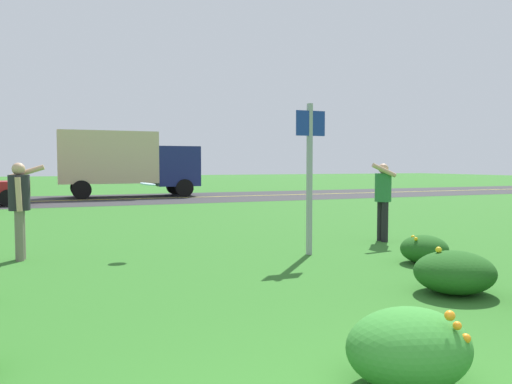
{
  "coord_description": "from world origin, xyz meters",
  "views": [
    {
      "loc": [
        -1.7,
        -1.63,
        1.62
      ],
      "look_at": [
        2.04,
        7.66,
        1.06
      ],
      "focal_mm": 34.78,
      "sensor_mm": 36.0,
      "label": 1
    }
  ],
  "objects_px": {
    "box_truck_navy": "(127,161)",
    "frisbee_pale_blue": "(148,184)",
    "person_thrower_dark_shirt": "(20,202)",
    "sign_post_by_roadside": "(310,164)",
    "person_catcher_green_shirt": "(383,195)"
  },
  "relations": [
    {
      "from": "sign_post_by_roadside",
      "to": "frisbee_pale_blue",
      "type": "relative_size",
      "value": 9.63
    },
    {
      "from": "frisbee_pale_blue",
      "to": "person_catcher_green_shirt",
      "type": "bearing_deg",
      "value": -4.3
    },
    {
      "from": "box_truck_navy",
      "to": "frisbee_pale_blue",
      "type": "bearing_deg",
      "value": -96.05
    },
    {
      "from": "sign_post_by_roadside",
      "to": "person_thrower_dark_shirt",
      "type": "height_order",
      "value": "sign_post_by_roadside"
    },
    {
      "from": "sign_post_by_roadside",
      "to": "person_thrower_dark_shirt",
      "type": "distance_m",
      "value": 5.0
    },
    {
      "from": "person_thrower_dark_shirt",
      "to": "frisbee_pale_blue",
      "type": "distance_m",
      "value": 2.14
    },
    {
      "from": "person_catcher_green_shirt",
      "to": "frisbee_pale_blue",
      "type": "relative_size",
      "value": 5.88
    },
    {
      "from": "person_catcher_green_shirt",
      "to": "frisbee_pale_blue",
      "type": "distance_m",
      "value": 4.84
    },
    {
      "from": "sign_post_by_roadside",
      "to": "person_catcher_green_shirt",
      "type": "distance_m",
      "value": 2.39
    },
    {
      "from": "person_thrower_dark_shirt",
      "to": "person_catcher_green_shirt",
      "type": "xyz_separation_m",
      "value": [
        6.92,
        -0.58,
        -0.01
      ]
    },
    {
      "from": "sign_post_by_roadside",
      "to": "box_truck_navy",
      "type": "xyz_separation_m",
      "value": [
        -0.93,
        17.45,
        0.18
      ]
    },
    {
      "from": "person_thrower_dark_shirt",
      "to": "frisbee_pale_blue",
      "type": "height_order",
      "value": "person_thrower_dark_shirt"
    },
    {
      "from": "sign_post_by_roadside",
      "to": "box_truck_navy",
      "type": "bearing_deg",
      "value": 93.05
    },
    {
      "from": "sign_post_by_roadside",
      "to": "person_thrower_dark_shirt",
      "type": "bearing_deg",
      "value": 163.85
    },
    {
      "from": "person_catcher_green_shirt",
      "to": "frisbee_pale_blue",
      "type": "bearing_deg",
      "value": 175.7
    }
  ]
}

